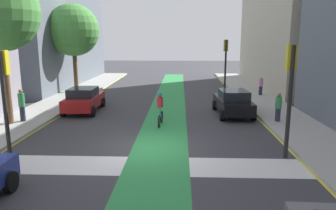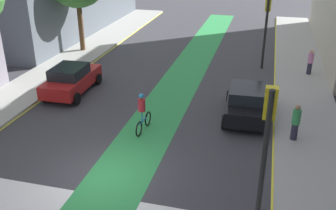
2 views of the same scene
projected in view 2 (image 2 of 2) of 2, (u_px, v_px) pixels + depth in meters
ground_plane at (105, 176)px, 14.20m from camera, size 120.00×120.00×0.00m
bike_lane_paint at (118, 178)px, 14.08m from camera, size 2.40×60.00×0.01m
sidewalk_right at (321, 208)px, 12.45m from camera, size 3.00×60.00×0.15m
curb_stripe_right at (273, 202)px, 12.83m from camera, size 0.16×60.00×0.01m
traffic_signal_near_right at (267, 131)px, 10.92m from camera, size 0.35×0.52×4.37m
traffic_signal_far_right at (267, 19)px, 23.87m from camera, size 0.35×0.52×4.60m
car_black_right_far at (246, 101)px, 18.33m from camera, size 2.17×4.27×1.57m
car_red_left_far at (71, 79)px, 21.04m from camera, size 2.13×4.25×1.57m
cyclist_in_lane at (142, 112)px, 16.91m from camera, size 0.32×1.73×1.86m
pedestrian_sidewalk_right_a at (296, 122)px, 16.04m from camera, size 0.34×0.34×1.58m
pedestrian_sidewalk_right_b at (310, 62)px, 23.39m from camera, size 0.34×0.34×1.54m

